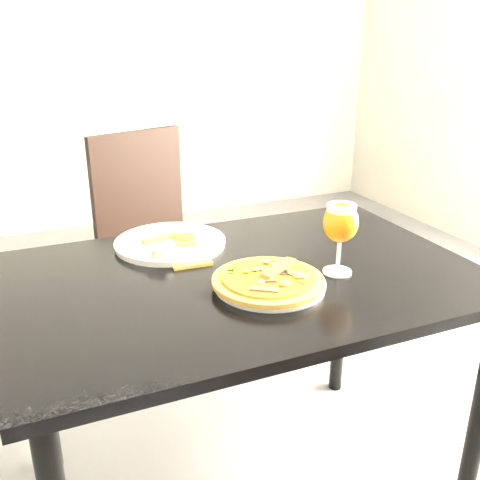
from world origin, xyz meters
name	(u,v)px	position (x,y,z in m)	size (l,w,h in m)	color
dining_table	(247,302)	(0.23, 0.27, 0.66)	(1.21, 0.82, 0.75)	black
chair_far	(158,239)	(0.22, 1.16, 0.53)	(0.56, 0.56, 0.97)	black
plate_main	(270,284)	(0.25, 0.17, 0.76)	(0.27, 0.27, 0.01)	white
pizza	(268,279)	(0.24, 0.17, 0.77)	(0.28, 0.28, 0.03)	olive
plate_second	(170,243)	(0.10, 0.54, 0.76)	(0.32, 0.32, 0.02)	white
crust_scraps	(177,239)	(0.12, 0.52, 0.77)	(0.16, 0.11, 0.01)	olive
loose_crust	(193,265)	(0.11, 0.36, 0.75)	(0.11, 0.02, 0.01)	olive
sauce_cup	(160,253)	(0.04, 0.43, 0.77)	(0.07, 0.07, 0.04)	beige
beer_glass	(341,223)	(0.45, 0.18, 0.89)	(0.09, 0.09, 0.19)	silver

